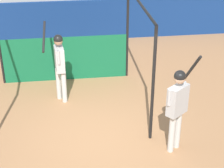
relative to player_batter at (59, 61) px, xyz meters
The scene contains 5 objects.
ground_plane 2.36m from the player_batter, 67.61° to the right, with size 60.00×60.00×0.00m, color #A8754C.
outfield_wall 4.54m from the player_batter, 79.96° to the left, with size 24.00×0.12×1.48m.
batting_cage 0.69m from the player_batter, 76.53° to the left, with size 3.68×3.30×2.69m.
player_batter is the anchor object (origin of this frame).
player_waiting 3.43m from the player_batter, 45.92° to the right, with size 0.67×0.75×2.19m.
Camera 1 is at (-0.60, -6.89, 5.03)m, focal length 60.00 mm.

